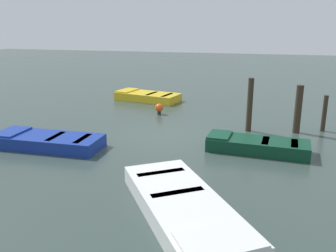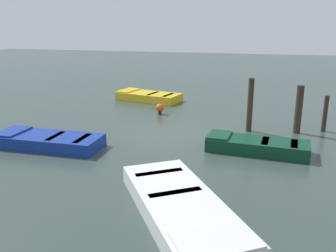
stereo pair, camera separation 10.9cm
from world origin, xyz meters
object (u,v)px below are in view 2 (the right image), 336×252
at_px(mooring_piling_center, 250,105).
at_px(rowboat_yellow, 148,96).
at_px(rowboat_white, 181,207).
at_px(rowboat_blue, 48,141).
at_px(mooring_piling_mid_left, 325,114).
at_px(mooring_piling_near_left, 299,110).
at_px(marker_buoy, 160,108).
at_px(rowboat_dark_green, 256,145).

bearing_deg(mooring_piling_center, rowboat_yellow, -127.90).
height_order(rowboat_white, mooring_piling_center, mooring_piling_center).
height_order(rowboat_blue, mooring_piling_mid_left, mooring_piling_mid_left).
bearing_deg(mooring_piling_mid_left, rowboat_white, -25.30).
bearing_deg(rowboat_white, mooring_piling_near_left, 124.25).
bearing_deg(mooring_piling_mid_left, rowboat_yellow, -113.31).
distance_m(rowboat_white, marker_buoy, 8.75).
height_order(rowboat_white, rowboat_blue, same).
xyz_separation_m(rowboat_white, rowboat_blue, (-2.98, -5.19, 0.00)).
distance_m(rowboat_yellow, marker_buoy, 3.10).
relative_size(mooring_piling_near_left, marker_buoy, 3.64).
bearing_deg(mooring_piling_near_left, rowboat_yellow, -119.07).
xyz_separation_m(rowboat_dark_green, mooring_piling_near_left, (-2.51, 1.30, 0.66)).
height_order(rowboat_white, marker_buoy, marker_buoy).
distance_m(mooring_piling_near_left, marker_buoy, 5.81).
bearing_deg(rowboat_white, mooring_piling_center, 137.14).
height_order(mooring_piling_mid_left, marker_buoy, mooring_piling_mid_left).
height_order(mooring_piling_center, mooring_piling_near_left, mooring_piling_center).
relative_size(rowboat_dark_green, marker_buoy, 6.46).
relative_size(rowboat_white, mooring_piling_near_left, 2.39).
distance_m(mooring_piling_center, mooring_piling_mid_left, 2.77).
height_order(rowboat_blue, mooring_piling_center, mooring_piling_center).
bearing_deg(rowboat_yellow, rowboat_dark_green, 143.49).
bearing_deg(rowboat_yellow, rowboat_white, 124.33).
bearing_deg(rowboat_yellow, mooring_piling_mid_left, 168.15).
relative_size(rowboat_blue, mooring_piling_center, 1.76).
bearing_deg(mooring_piling_center, rowboat_blue, -58.72).
bearing_deg(marker_buoy, rowboat_white, 20.71).
bearing_deg(mooring_piling_mid_left, mooring_piling_center, -74.13).
bearing_deg(marker_buoy, rowboat_dark_green, 49.03).
bearing_deg(mooring_piling_mid_left, marker_buoy, -96.72).
bearing_deg(rowboat_dark_green, rowboat_white, 77.20).
distance_m(mooring_piling_center, marker_buoy, 4.29).
bearing_deg(rowboat_dark_green, mooring_piling_center, -77.04).
bearing_deg(rowboat_yellow, marker_buoy, 130.46).
relative_size(mooring_piling_mid_left, marker_buoy, 2.80).
xyz_separation_m(rowboat_white, rowboat_dark_green, (-4.41, 1.25, 0.00)).
distance_m(rowboat_yellow, rowboat_blue, 7.94).
relative_size(mooring_piling_center, marker_buoy, 4.11).
bearing_deg(mooring_piling_center, mooring_piling_mid_left, 105.87).
relative_size(rowboat_white, mooring_piling_center, 2.11).
bearing_deg(marker_buoy, mooring_piling_center, 68.82).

